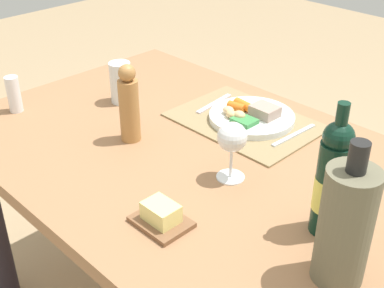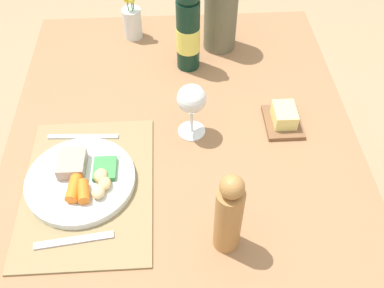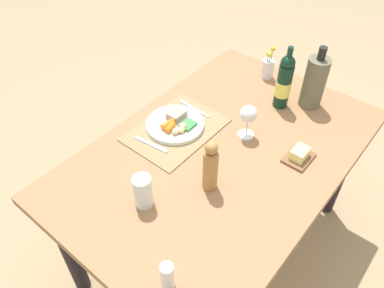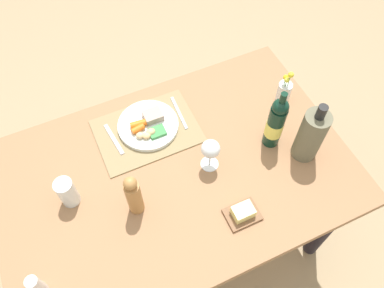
% 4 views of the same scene
% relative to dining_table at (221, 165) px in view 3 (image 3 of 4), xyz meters
% --- Properties ---
extents(ground_plane, '(8.00, 8.00, 0.00)m').
position_rel_dining_table_xyz_m(ground_plane, '(0.00, 0.00, -0.65)').
color(ground_plane, tan).
extents(dining_table, '(1.45, 0.94, 0.74)m').
position_rel_dining_table_xyz_m(dining_table, '(0.00, 0.00, 0.00)').
color(dining_table, '#976B47').
rests_on(dining_table, ground_plane).
extents(placemat, '(0.44, 0.31, 0.01)m').
position_rel_dining_table_xyz_m(placemat, '(0.03, -0.24, 0.10)').
color(placemat, '#8C7852').
rests_on(placemat, dining_table).
extents(dinner_plate, '(0.27, 0.27, 0.05)m').
position_rel_dining_table_xyz_m(dinner_plate, '(0.01, -0.25, 0.12)').
color(dinner_plate, silver).
rests_on(dinner_plate, placemat).
extents(fork, '(0.02, 0.19, 0.00)m').
position_rel_dining_table_xyz_m(fork, '(-0.14, -0.27, 0.11)').
color(fork, silver).
rests_on(fork, placemat).
extents(knife, '(0.04, 0.18, 0.00)m').
position_rel_dining_table_xyz_m(knife, '(0.17, -0.25, 0.11)').
color(knife, silver).
rests_on(knife, placemat).
extents(wine_bottle, '(0.07, 0.07, 0.32)m').
position_rel_dining_table_xyz_m(wine_bottle, '(-0.44, 0.03, 0.23)').
color(wine_bottle, black).
rests_on(wine_bottle, dining_table).
extents(butter_dish, '(0.13, 0.10, 0.06)m').
position_rel_dining_table_xyz_m(butter_dish, '(-0.16, 0.28, 0.12)').
color(butter_dish, brown).
rests_on(butter_dish, dining_table).
extents(pepper_mill, '(0.06, 0.06, 0.23)m').
position_rel_dining_table_xyz_m(pepper_mill, '(0.19, 0.08, 0.21)').
color(pepper_mill, '#AE7841').
rests_on(pepper_mill, dining_table).
extents(wine_glass, '(0.08, 0.08, 0.16)m').
position_rel_dining_table_xyz_m(wine_glass, '(-0.15, 0.03, 0.21)').
color(wine_glass, white).
rests_on(wine_glass, dining_table).
extents(flower_vase, '(0.06, 0.06, 0.19)m').
position_rel_dining_table_xyz_m(flower_vase, '(-0.60, -0.15, 0.16)').
color(flower_vase, silver).
rests_on(flower_vase, dining_table).
extents(cooler_bottle, '(0.10, 0.10, 0.31)m').
position_rel_dining_table_xyz_m(cooler_bottle, '(-0.53, 0.14, 0.23)').
color(cooler_bottle, '#646049').
rests_on(cooler_bottle, dining_table).
extents(water_tumbler, '(0.07, 0.07, 0.14)m').
position_rel_dining_table_xyz_m(water_tumbler, '(0.42, -0.06, 0.16)').
color(water_tumbler, silver).
rests_on(water_tumbler, dining_table).
extents(salt_shaker, '(0.04, 0.04, 0.12)m').
position_rel_dining_table_xyz_m(salt_shaker, '(0.60, 0.23, 0.16)').
color(salt_shaker, white).
rests_on(salt_shaker, dining_table).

